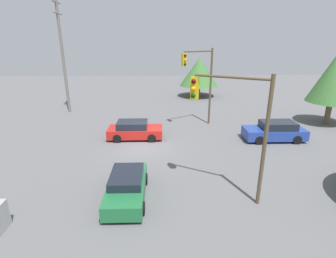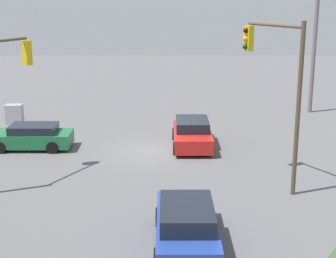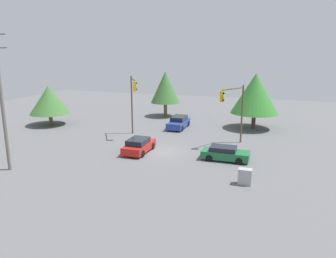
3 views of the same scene
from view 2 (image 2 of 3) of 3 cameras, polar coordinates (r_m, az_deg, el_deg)
ground_plane at (r=26.29m, az=-1.21°, el=-2.43°), size 80.00×80.00×0.00m
sedan_green at (r=27.44m, az=-14.96°, el=-0.84°), size 4.25×1.92×1.27m
sedan_red at (r=26.91m, az=2.70°, el=-0.52°), size 2.04×4.28×1.41m
sedan_blue at (r=16.51m, az=2.06°, el=-10.69°), size 2.00×4.65×1.51m
traffic_signal_cross at (r=21.00m, az=12.09°, el=5.74°), size 1.95×2.91×6.84m
utility_pole_tall at (r=35.18m, az=16.09°, el=11.51°), size 2.20×0.28×11.54m
electrical_cabinet at (r=32.81m, az=-16.65°, el=1.57°), size 0.99×0.63×1.21m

